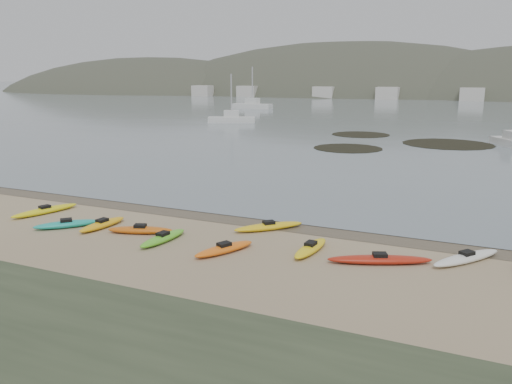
% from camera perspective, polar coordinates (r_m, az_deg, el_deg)
% --- Properties ---
extents(ground, '(600.00, 600.00, 0.00)m').
position_cam_1_polar(ground, '(26.64, 0.00, -3.14)').
color(ground, tan).
rests_on(ground, ground).
extents(wet_sand, '(60.00, 60.00, 0.00)m').
position_cam_1_polar(wet_sand, '(26.38, -0.26, -3.30)').
color(wet_sand, brown).
rests_on(wet_sand, ground).
extents(water, '(1200.00, 1200.00, 0.00)m').
position_cam_1_polar(water, '(323.63, 22.51, 10.81)').
color(water, slate).
rests_on(water, ground).
extents(kayaks, '(23.97, 6.86, 0.34)m').
position_cam_1_polar(kayaks, '(23.52, -4.98, -4.99)').
color(kayaks, yellow).
rests_on(kayaks, ground).
extents(kelp_mats, '(19.57, 20.44, 0.04)m').
position_cam_1_polar(kelp_mats, '(59.95, 15.89, 5.49)').
color(kelp_mats, black).
rests_on(kelp_mats, water).
extents(moored_boats, '(93.88, 88.97, 1.31)m').
position_cam_1_polar(moored_boats, '(104.49, 18.96, 8.63)').
color(moored_boats, silver).
rests_on(moored_boats, ground).
extents(far_town, '(199.00, 5.00, 4.00)m').
position_cam_1_polar(far_town, '(168.53, 22.81, 10.24)').
color(far_town, beige).
rests_on(far_town, ground).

